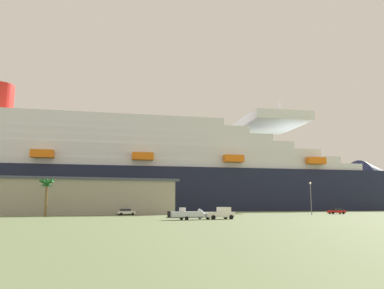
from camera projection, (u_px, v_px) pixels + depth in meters
ground_plane at (162, 213)px, 115.51m from camera, size 600.00×600.00×0.00m
cruise_ship at (99, 172)px, 155.60m from camera, size 304.44×41.46×55.18m
terminal_building at (69, 197)px, 103.78m from camera, size 57.66×27.45×9.46m
pickup_truck at (220, 213)px, 68.85m from camera, size 5.90×3.22×2.20m
small_boat_on_trailer at (189, 214)px, 66.08m from camera, size 8.22×3.51×2.15m
palm_tree at (47, 186)px, 85.18m from camera, size 3.49×3.57×8.66m
street_lamp at (311, 194)px, 96.31m from camera, size 0.56×0.56×8.35m
parked_car_red_hatchback at (337, 211)px, 106.46m from camera, size 4.91×2.34×1.58m
parked_car_white_van at (126, 212)px, 95.24m from camera, size 4.65×2.61×1.58m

